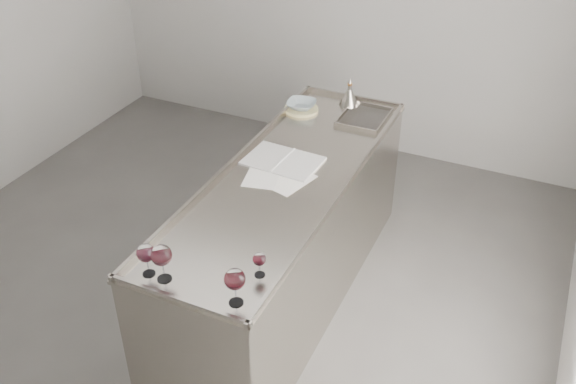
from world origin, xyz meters
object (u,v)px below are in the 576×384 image
at_px(wine_glass_left, 146,254).
at_px(wine_funnel, 349,97).
at_px(wine_glass_small, 259,260).
at_px(wine_glass_right, 235,280).
at_px(wine_glass_middle, 161,256).
at_px(counter, 286,238).
at_px(notebook, 283,161).
at_px(ceramic_bowl, 301,105).

relative_size(wine_glass_left, wine_funnel, 0.83).
xyz_separation_m(wine_glass_small, wine_funnel, (-0.26, 1.94, -0.03)).
xyz_separation_m(wine_glass_right, wine_funnel, (-0.25, 2.16, -0.07)).
bearing_deg(wine_glass_left, wine_glass_middle, -0.00).
bearing_deg(counter, wine_glass_right, -77.11).
xyz_separation_m(wine_glass_left, wine_funnel, (0.24, 2.16, -0.06)).
bearing_deg(wine_glass_right, wine_glass_small, 87.05).
height_order(notebook, wine_funnel, wine_funnel).
xyz_separation_m(wine_glass_middle, notebook, (0.05, 1.23, -0.14)).
height_order(wine_glass_small, notebook, wine_glass_small).
bearing_deg(notebook, wine_funnel, 87.30).
bearing_deg(wine_glass_left, wine_funnel, 83.78).
height_order(counter, wine_glass_left, wine_glass_left).
relative_size(wine_glass_middle, wine_glass_small, 1.50).
height_order(wine_glass_left, wine_glass_small, wine_glass_left).
xyz_separation_m(counter, wine_glass_middle, (-0.14, -1.08, 0.61)).
height_order(wine_glass_middle, wine_funnel, wine_funnel).
relative_size(notebook, wine_funnel, 2.24).
bearing_deg(wine_glass_middle, wine_glass_small, 28.42).
height_order(ceramic_bowl, wine_funnel, wine_funnel).
xyz_separation_m(wine_glass_left, wine_glass_small, (0.49, 0.22, -0.03)).
bearing_deg(ceramic_bowl, counter, -72.11).
xyz_separation_m(wine_glass_right, notebook, (-0.34, 1.23, -0.13)).
distance_m(wine_glass_small, ceramic_bowl, 1.80).
bearing_deg(wine_glass_small, ceramic_bowl, 107.29).
distance_m(wine_glass_middle, wine_glass_small, 0.46).
bearing_deg(wine_funnel, wine_glass_left, -96.22).
relative_size(wine_glass_left, notebook, 0.37).
distance_m(wine_glass_left, notebook, 1.24).
height_order(wine_glass_left, notebook, wine_glass_left).
xyz_separation_m(wine_glass_middle, wine_glass_small, (0.40, 0.22, -0.05)).
bearing_deg(wine_glass_small, notebook, 109.17).
xyz_separation_m(counter, wine_glass_left, (-0.23, -1.08, 0.59)).
bearing_deg(counter, wine_glass_middle, -97.58).
bearing_deg(notebook, wine_glass_right, -71.38).
distance_m(counter, wine_funnel, 1.20).
bearing_deg(wine_glass_right, wine_glass_left, 180.00).
distance_m(counter, wine_glass_left, 1.25).
distance_m(wine_glass_middle, wine_glass_right, 0.39).
bearing_deg(ceramic_bowl, wine_glass_left, -88.77).
xyz_separation_m(wine_glass_small, ceramic_bowl, (-0.53, 1.72, -0.05)).
relative_size(wine_glass_left, wine_glass_small, 1.32).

